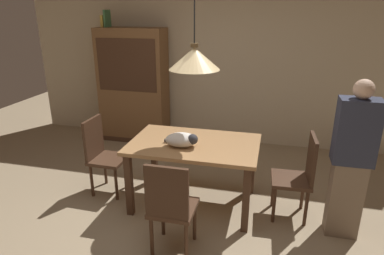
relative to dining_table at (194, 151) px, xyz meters
name	(u,v)px	position (x,y,z in m)	size (l,w,h in m)	color
ground	(169,231)	(-0.12, -0.58, -0.65)	(10.00, 10.00, 0.00)	#998466
back_wall	(217,54)	(-0.12, 2.07, 0.80)	(6.40, 0.10, 2.90)	beige
dining_table	(194,151)	(0.00, 0.00, 0.00)	(1.40, 0.90, 0.75)	#A87A4C
chair_left_side	(102,152)	(-1.13, 0.00, -0.14)	(0.41, 0.41, 0.93)	#472D1E
chair_right_side	(299,174)	(1.13, 0.00, -0.14)	(0.42, 0.42, 0.93)	#472D1E
chair_near_front	(171,205)	(0.00, -0.88, -0.14)	(0.40, 0.40, 0.93)	#472D1E
cat_sleeping	(182,140)	(-0.10, -0.13, 0.18)	(0.40, 0.28, 0.16)	silver
pendant_lamp	(194,58)	(0.00, 0.00, 1.01)	(0.52, 0.52, 1.30)	beige
hutch_bookcase	(134,88)	(-1.45, 1.74, 0.24)	(1.12, 0.45, 1.85)	brown
book_yellow_short	(104,21)	(-1.88, 1.74, 1.29)	(0.04, 0.20, 0.18)	gold
book_green_slim	(107,18)	(-1.83, 1.74, 1.33)	(0.03, 0.20, 0.26)	#427A4C
person_standing	(351,162)	(1.55, -0.18, 0.14)	(0.36, 0.22, 1.56)	#84705B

